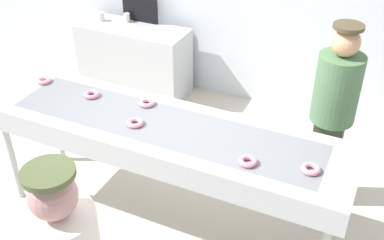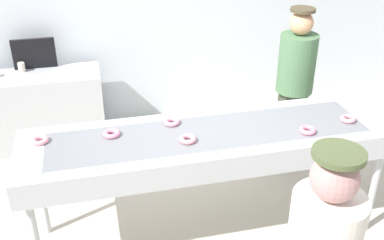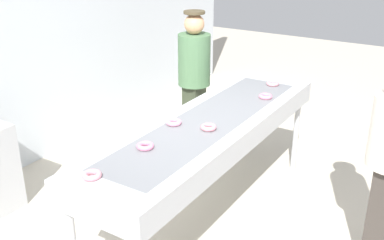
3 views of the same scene
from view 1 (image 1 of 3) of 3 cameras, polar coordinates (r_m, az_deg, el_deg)
name	(u,v)px [view 1 (image 1 of 3)]	position (r m, az deg, el deg)	size (l,w,h in m)	color
ground_plane	(167,219)	(4.23, -3.03, -11.75)	(16.00, 16.00, 0.00)	beige
fryer_conveyor	(164,135)	(3.66, -3.44, -1.80)	(2.90, 0.77, 0.99)	#B7BABF
strawberry_donut_0	(248,161)	(3.22, 6.72, -4.94)	(0.13, 0.13, 0.04)	pink
strawberry_donut_1	(135,123)	(3.61, -6.87, -0.34)	(0.13, 0.13, 0.04)	pink
strawberry_donut_2	(311,169)	(3.23, 14.06, -5.73)	(0.13, 0.13, 0.04)	pink
strawberry_donut_3	(147,103)	(3.85, -5.46, 2.06)	(0.13, 0.13, 0.04)	pink
strawberry_donut_4	(43,80)	(4.36, -17.41, 4.56)	(0.13, 0.13, 0.04)	pink
strawberry_donut_5	(92,95)	(4.03, -11.96, 3.01)	(0.13, 0.13, 0.04)	pink
worker_baker	(334,106)	(4.04, 16.63, 1.57)	(0.36, 0.36, 1.67)	#343C2A
prep_counter	(134,60)	(5.92, -6.97, 7.20)	(1.35, 0.53, 0.84)	#B7BABF
paper_cup_0	(127,17)	(5.91, -7.83, 12.10)	(0.07, 0.07, 0.10)	beige
paper_cup_1	(101,17)	(5.99, -10.85, 12.10)	(0.07, 0.07, 0.10)	beige
menu_display	(140,8)	(5.86, -6.25, 13.23)	(0.46, 0.04, 0.33)	black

